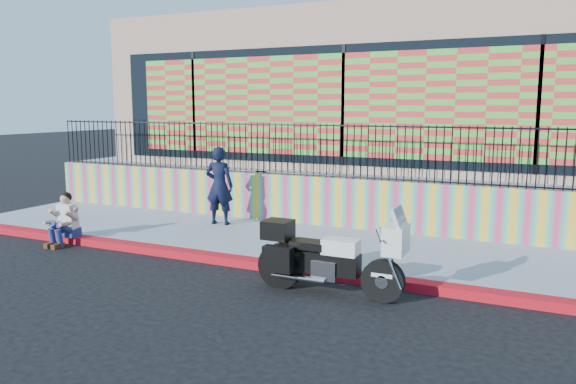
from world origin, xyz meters
The scene contains 10 objects.
ground centered at (0.00, 0.00, 0.00)m, with size 90.00×90.00×0.00m, color black.
red_curb centered at (0.00, 0.00, 0.07)m, with size 16.00×0.30×0.15m, color #B00C0C.
sidewalk centered at (0.00, 1.65, 0.07)m, with size 16.00×3.00×0.15m, color #868EA1.
mural_wall centered at (0.00, 3.25, 0.70)m, with size 16.00×0.20×1.10m, color #D53867.
metal_fence centered at (0.00, 3.25, 1.85)m, with size 15.80×0.04×1.20m, color black, non-canonical shape.
elevated_platform centered at (0.00, 8.35, 0.62)m, with size 16.00×10.00×1.25m, color #868EA1.
storefront_building centered at (0.00, 8.13, 3.25)m, with size 14.00×8.06×4.00m.
police_motorcycle centered at (1.54, -0.75, 0.60)m, with size 2.30×0.76×1.43m.
police_officer centered at (-2.30, 2.30, 1.04)m, with size 0.65×0.43×1.78m, color black.
seated_man centered at (-4.47, -0.26, 0.45)m, with size 0.54×0.71×1.06m.
Camera 1 is at (4.54, -8.45, 2.84)m, focal length 35.00 mm.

